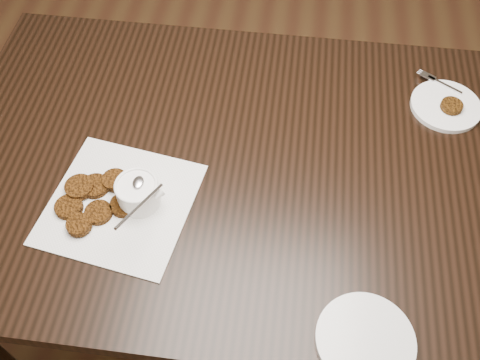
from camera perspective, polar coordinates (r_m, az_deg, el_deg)
name	(u,v)px	position (r m, az deg, el deg)	size (l,w,h in m)	color
floor	(241,316)	(1.90, 0.08, -14.37)	(4.00, 4.00, 0.00)	#53361C
table	(248,239)	(1.60, 0.83, -6.35)	(1.50, 0.96, 0.75)	black
napkin	(120,204)	(1.24, -12.68, -2.50)	(0.32, 0.32, 0.00)	white
sauce_ramekin	(136,184)	(1.18, -11.11, -0.47)	(0.13, 0.13, 0.13)	white
patty_cluster	(96,204)	(1.24, -15.18, -2.45)	(0.21, 0.21, 0.02)	#64340D
plate_with_patty	(446,104)	(1.49, 21.22, 7.58)	(0.18, 0.18, 0.03)	white
plate_empty	(365,340)	(1.10, 13.26, -16.35)	(0.19, 0.19, 0.01)	silver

